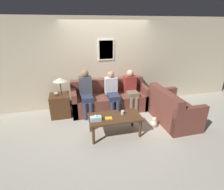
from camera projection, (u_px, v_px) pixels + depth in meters
ground_plane at (114, 116)px, 4.86m from camera, size 16.00×16.00×0.00m
wall_back at (106, 63)px, 5.20m from camera, size 9.00×0.08×2.60m
couch_main at (110, 99)px, 5.17m from camera, size 2.19×0.81×0.88m
couch_side at (172, 110)px, 4.51m from camera, size 0.81×1.38×0.88m
coffee_table at (115, 119)px, 3.94m from camera, size 1.17×0.60×0.47m
side_table_with_lamp at (60, 103)px, 4.79m from camera, size 0.52×0.52×1.10m
wine_bottle at (120, 107)px, 4.13m from camera, size 0.08×0.08×0.28m
drinking_glass at (123, 112)px, 3.99m from camera, size 0.08×0.08×0.09m
book_stack at (109, 118)px, 3.81m from camera, size 0.16×0.13×0.02m
tissue_box at (96, 119)px, 3.71m from camera, size 0.23×0.12×0.14m
person_left at (86, 91)px, 4.76m from camera, size 0.34×0.60×1.26m
person_middle at (112, 91)px, 4.89m from camera, size 0.34×0.65×1.18m
person_right at (131, 89)px, 5.06m from camera, size 0.34×0.57×1.18m
teddy_bear at (154, 122)px, 4.35m from camera, size 0.17×0.17×0.27m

